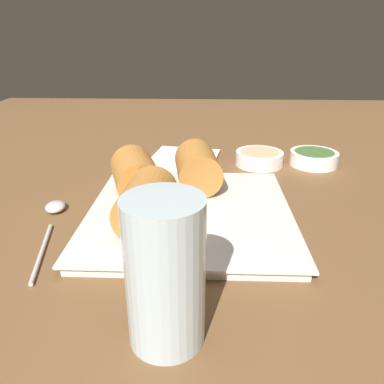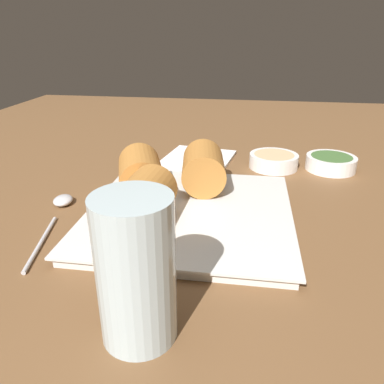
# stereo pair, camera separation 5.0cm
# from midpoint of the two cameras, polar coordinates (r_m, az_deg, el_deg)

# --- Properties ---
(table_surface) EXTENTS (1.80, 1.40, 0.02)m
(table_surface) POSITION_cam_midpoint_polar(r_m,az_deg,el_deg) (0.53, -2.94, -4.23)
(table_surface) COLOR brown
(table_surface) RESTS_ON ground
(serving_plate) EXTENTS (0.28, 0.27, 0.01)m
(serving_plate) POSITION_cam_midpoint_polar(r_m,az_deg,el_deg) (0.50, -2.86, -3.45)
(serving_plate) COLOR silver
(serving_plate) RESTS_ON table_surface
(roll_front_left) EXTENTS (0.10, 0.07, 0.06)m
(roll_front_left) POSITION_cam_midpoint_polar(r_m,az_deg,el_deg) (0.45, -9.92, -1.46)
(roll_front_left) COLOR #B77533
(roll_front_left) RESTS_ON serving_plate
(roll_front_right) EXTENTS (0.11, 0.07, 0.06)m
(roll_front_right) POSITION_cam_midpoint_polar(r_m,az_deg,el_deg) (0.56, -1.76, 3.94)
(roll_front_right) COLOR #B77533
(roll_front_right) RESTS_ON serving_plate
(roll_back_left) EXTENTS (0.11, 0.09, 0.06)m
(roll_back_left) POSITION_cam_midpoint_polar(r_m,az_deg,el_deg) (0.54, -11.25, 2.75)
(roll_back_left) COLOR #B77533
(roll_back_left) RESTS_ON serving_plate
(dipping_bowl_near) EXTENTS (0.09, 0.09, 0.03)m
(dipping_bowl_near) POSITION_cam_midpoint_polar(r_m,az_deg,el_deg) (0.71, 8.24, 5.17)
(dipping_bowl_near) COLOR white
(dipping_bowl_near) RESTS_ON table_surface
(dipping_bowl_far) EXTENTS (0.09, 0.09, 0.03)m
(dipping_bowl_far) POSITION_cam_midpoint_polar(r_m,az_deg,el_deg) (0.73, 16.21, 5.02)
(dipping_bowl_far) COLOR white
(dipping_bowl_far) RESTS_ON table_surface
(spoon) EXTENTS (0.19, 0.06, 0.01)m
(spoon) POSITION_cam_midpoint_polar(r_m,az_deg,el_deg) (0.55, -22.76, -3.05)
(spoon) COLOR silver
(spoon) RESTS_ON table_surface
(napkin) EXTENTS (0.17, 0.15, 0.01)m
(napkin) POSITION_cam_midpoint_polar(r_m,az_deg,el_deg) (0.72, -3.38, 4.85)
(napkin) COLOR white
(napkin) RESTS_ON table_surface
(drinking_glass) EXTENTS (0.06, 0.06, 0.13)m
(drinking_glass) POSITION_cam_midpoint_polar(r_m,az_deg,el_deg) (0.30, -9.03, -12.30)
(drinking_glass) COLOR silver
(drinking_glass) RESTS_ON table_surface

